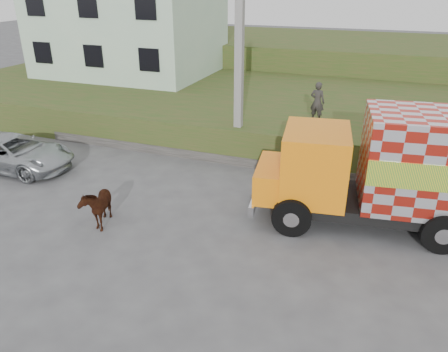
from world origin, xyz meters
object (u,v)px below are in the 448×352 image
at_px(cow, 97,204).
at_px(pedestrian, 317,102).
at_px(utility_pole, 239,63).
at_px(cargo_truck, 410,171).
at_px(suv, 12,153).

xyz_separation_m(cow, pedestrian, (5.27, 8.26, 1.68)).
distance_m(cow, pedestrian, 9.95).
bearing_deg(pedestrian, cow, 70.20).
xyz_separation_m(utility_pole, pedestrian, (2.87, 1.80, -1.73)).
bearing_deg(pedestrian, cargo_truck, 138.10).
bearing_deg(suv, utility_pole, -67.60).
xyz_separation_m(cargo_truck, cow, (-8.90, -3.16, -1.21)).
bearing_deg(cargo_truck, cow, -168.50).
relative_size(utility_pole, pedestrian, 4.74).
height_order(cargo_truck, suv, cargo_truck).
relative_size(cargo_truck, suv, 1.71).
relative_size(cargo_truck, cow, 5.39).
bearing_deg(cow, suv, 136.87).
bearing_deg(suv, cargo_truck, -91.01).
bearing_deg(utility_pole, suv, -153.80).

